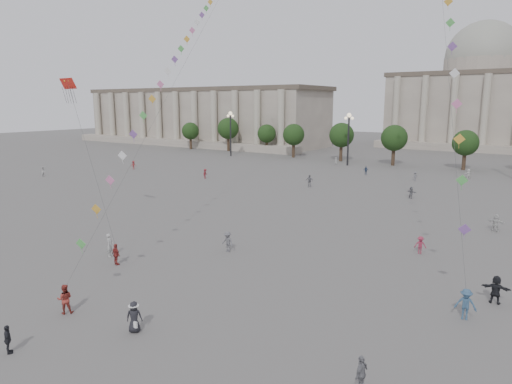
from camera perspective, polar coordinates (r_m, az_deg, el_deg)
The scene contains 28 objects.
ground at distance 30.43m, azimuth -15.52°, elevation -13.77°, with size 360.00×360.00×0.00m, color #4E4C49.
hall_west at distance 147.46m, azimuth -6.95°, elevation 9.34°, with size 84.00×26.22×17.20m.
hall_central at distance 148.39m, azimuth 26.17°, elevation 10.57°, with size 48.30×34.30×35.50m.
tree_row at distance 98.24m, azimuth 21.43°, elevation 6.09°, with size 137.12×5.12×8.00m.
lamp_post_far_west at distance 110.06m, azimuth -3.21°, elevation 8.30°, with size 2.00×0.90×10.65m.
lamp_post_mid_west at distance 95.02m, azimuth 11.51°, elevation 7.67°, with size 2.00×0.90×10.65m.
person_crowd_0 at distance 83.83m, azimuth 13.56°, elevation 2.63°, with size 0.88×0.37×1.51m, color navy.
person_crowd_1 at distance 88.12m, azimuth -25.00°, elevation 2.34°, with size 0.79×0.62×1.63m, color beige.
person_crowd_2 at distance 91.28m, azimuth -15.07°, elevation 3.27°, with size 1.08×0.62×1.66m, color maroon.
person_crowd_3 at distance 33.32m, azimuth 27.78°, elevation -10.74°, with size 1.71×0.54×1.84m, color black.
person_crowd_4 at distance 85.41m, azimuth 25.03°, elevation 2.08°, with size 1.50×0.48×1.62m, color white.
person_crowd_6 at distance 39.43m, azimuth -3.58°, elevation -6.21°, with size 1.14×0.66×1.77m, color #58585C.
person_crowd_7 at distance 51.31m, azimuth 27.77°, elevation -3.42°, with size 1.64×0.52×1.77m, color silver.
person_crowd_8 at distance 41.27m, azimuth 19.85°, elevation -6.25°, with size 0.99×0.57×1.53m, color maroon.
person_crowd_10 at distance 94.40m, azimuth 9.98°, elevation 3.76°, with size 0.64×0.42×1.76m, color #AEAFAB.
person_crowd_12 at distance 64.58m, azimuth 18.82°, elevation -0.07°, with size 1.47×0.47×1.58m, color slate.
person_crowd_13 at distance 40.06m, azimuth -17.81°, elevation -6.32°, with size 0.71×0.47×1.95m, color #ADADA9.
person_crowd_16 at distance 69.97m, azimuth 6.68°, elevation 1.40°, with size 1.11×0.46×1.89m, color slate.
person_crowd_17 at distance 77.82m, azimuth -6.37°, elevation 2.29°, with size 1.08×0.62×1.66m, color maroon.
person_crowd_18 at distance 79.66m, azimuth 19.26°, elevation 1.88°, with size 0.96×0.55×1.49m, color slate.
person_crowd_21 at distance 22.11m, azimuth 13.02°, elevation -21.23°, with size 1.00×0.42×1.71m, color slate.
tourist_0 at distance 37.86m, azimuth -17.09°, elevation -7.46°, with size 1.01×0.42×1.73m, color maroon.
tourist_1 at distance 27.42m, azimuth -28.61°, elevation -15.88°, with size 0.89×0.37×1.52m, color black.
kite_flyer_0 at distance 30.61m, azimuth -22.79°, elevation -12.23°, with size 0.89×0.70×1.84m, color maroon.
kite_flyer_1 at distance 30.24m, azimuth 24.74°, elevation -12.62°, with size 1.22×0.70×1.89m, color #304F6D.
hat_person at distance 27.11m, azimuth -14.99°, elevation -14.79°, with size 1.04×0.98×1.78m.
dragon_kite at distance 48.67m, azimuth -22.31°, elevation 11.50°, with size 7.17×2.90×18.36m.
kite_train_west at distance 58.67m, azimuth -7.37°, elevation 19.69°, with size 26.84×53.93×71.70m.
Camera 1 is at (21.41, -17.61, 12.56)m, focal length 32.00 mm.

